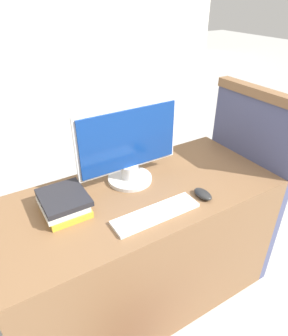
{
  "coord_description": "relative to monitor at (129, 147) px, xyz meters",
  "views": [
    {
      "loc": [
        -0.61,
        -0.72,
        1.65
      ],
      "look_at": [
        0.01,
        0.29,
        0.93
      ],
      "focal_mm": 32.0,
      "sensor_mm": 36.0,
      "label": 1
    }
  ],
  "objects": [
    {
      "name": "ground_plane",
      "position": [
        -0.01,
        -0.44,
        -0.97
      ],
      "size": [
        20.0,
        20.0,
        0.0
      ],
      "primitive_type": "plane",
      "color": "#B2B2AD"
    },
    {
      "name": "desk",
      "position": [
        -0.01,
        -0.12,
        -0.59
      ],
      "size": [
        1.43,
        0.64,
        0.78
      ],
      "color": "brown",
      "rests_on": "ground_plane"
    },
    {
      "name": "carrel_divider",
      "position": [
        0.73,
        -0.15,
        -0.37
      ],
      "size": [
        0.07,
        0.59,
        1.19
      ],
      "color": "#474C70",
      "rests_on": "ground_plane"
    },
    {
      "name": "keyboard",
      "position": [
        -0.04,
        -0.31,
        -0.19
      ],
      "size": [
        0.41,
        0.11,
        0.02
      ],
      "color": "white",
      "rests_on": "desk"
    },
    {
      "name": "monitor",
      "position": [
        0.0,
        0.0,
        0.0
      ],
      "size": [
        0.54,
        0.23,
        0.4
      ],
      "color": "silver",
      "rests_on": "desk"
    },
    {
      "name": "book_stack",
      "position": [
        -0.37,
        -0.07,
        -0.15
      ],
      "size": [
        0.2,
        0.23,
        0.08
      ],
      "color": "gold",
      "rests_on": "desk"
    },
    {
      "name": "mouse",
      "position": [
        0.23,
        -0.31,
        -0.18
      ],
      "size": [
        0.06,
        0.11,
        0.03
      ],
      "color": "#262626",
      "rests_on": "desk"
    }
  ]
}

